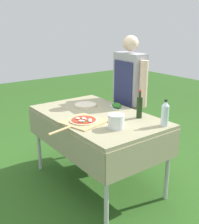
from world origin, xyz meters
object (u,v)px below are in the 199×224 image
Objects in this scene: oil_bottle at (139,107)px; herb_container at (117,106)px; pizza_on_peel at (83,121)px; mixing_tub at (116,121)px; prep_table at (97,122)px; plate_stack at (85,105)px; water_bottle at (165,114)px; person_cook at (129,91)px.

herb_container is (-0.40, 0.04, -0.09)m from oil_bottle.
mixing_tub is (0.30, 0.16, 0.05)m from pizza_on_peel.
prep_table is at bearing 167.80° from mixing_tub.
plate_stack is (-0.26, -0.25, -0.01)m from herb_container.
prep_table is 0.35m from plate_stack.
plate_stack is at bearing 167.42° from mixing_tub.
pizza_on_peel is (0.12, -0.25, 0.09)m from prep_table.
oil_bottle is 0.30m from water_bottle.
water_bottle is 1.00m from plate_stack.
oil_bottle is 0.42m from herb_container.
oil_bottle is 1.30× the size of herb_container.
water_bottle is at bearing 5.47° from oil_bottle.
prep_table is 9.85× the size of mixing_tub.
water_bottle reaches higher than mixing_tub.
oil_bottle is (0.53, -0.34, -0.02)m from person_cook.
pizza_on_peel is at bearing -64.86° from prep_table.
prep_table is 5.79× the size of water_bottle.
plate_stack is (-0.97, -0.23, -0.11)m from water_bottle.
mixing_tub reaches higher than plate_stack.
water_bottle is (0.52, 0.57, 0.11)m from pizza_on_peel.
pizza_on_peel is at bearing -71.95° from herb_container.
oil_bottle reaches higher than herb_container.
pizza_on_peel is at bearing -151.80° from mixing_tub.
pizza_on_peel is at bearing 113.75° from person_cook.
person_cook is 0.34m from herb_container.
herb_container is at bearing 178.74° from water_bottle.
herb_container is 0.36m from plate_stack.
prep_table is 2.26× the size of pizza_on_peel.
person_cook reaches higher than mixing_tub.
pizza_on_peel is (0.31, -0.87, -0.12)m from person_cook.
oil_bottle is at bearing 103.54° from mixing_tub.
plate_stack is (-0.45, 0.33, -0.00)m from pizza_on_peel.
water_bottle is 0.71m from herb_container.
prep_table is 0.48m from oil_bottle.
herb_container is at bearing 139.74° from mixing_tub.
prep_table is 0.92× the size of person_cook.
water_bottle is 1.15× the size of herb_container.
pizza_on_peel is 0.59m from oil_bottle.
pizza_on_peel is 4.35× the size of mixing_tub.
herb_container is (-0.19, 0.58, 0.01)m from pizza_on_peel.
oil_bottle is at bearing 17.26° from plate_stack.
plate_stack is at bearing 80.15° from person_cook.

